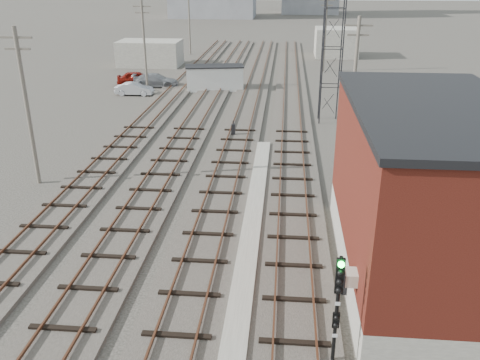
# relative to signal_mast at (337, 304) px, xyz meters

# --- Properties ---
(ground) EXTENTS (320.00, 320.00, 0.00)m
(ground) POSITION_rel_signal_mast_xyz_m (-3.70, 53.67, -2.34)
(ground) COLOR #282621
(ground) RESTS_ON ground
(track_right) EXTENTS (3.20, 90.00, 0.39)m
(track_right) POSITION_rel_signal_mast_xyz_m (-1.20, 32.67, -2.23)
(track_right) COLOR #332D28
(track_right) RESTS_ON ground
(track_mid_right) EXTENTS (3.20, 90.00, 0.39)m
(track_mid_right) POSITION_rel_signal_mast_xyz_m (-5.20, 32.67, -2.23)
(track_mid_right) COLOR #332D28
(track_mid_right) RESTS_ON ground
(track_mid_left) EXTENTS (3.20, 90.00, 0.39)m
(track_mid_left) POSITION_rel_signal_mast_xyz_m (-9.20, 32.67, -2.23)
(track_mid_left) COLOR #332D28
(track_mid_left) RESTS_ON ground
(track_left) EXTENTS (3.20, 90.00, 0.39)m
(track_left) POSITION_rel_signal_mast_xyz_m (-13.20, 32.67, -2.23)
(track_left) COLOR #332D28
(track_left) RESTS_ON ground
(platform_curb) EXTENTS (0.90, 28.00, 0.26)m
(platform_curb) POSITION_rel_signal_mast_xyz_m (-3.20, 7.67, -2.21)
(platform_curb) COLOR gray
(platform_curb) RESTS_ON ground
(brick_building) EXTENTS (6.54, 12.20, 7.22)m
(brick_building) POSITION_rel_signal_mast_xyz_m (3.80, 5.67, 1.29)
(brick_building) COLOR gray
(brick_building) RESTS_ON ground
(lattice_tower) EXTENTS (1.60, 1.60, 15.00)m
(lattice_tower) POSITION_rel_signal_mast_xyz_m (1.80, 28.67, 5.16)
(lattice_tower) COLOR black
(lattice_tower) RESTS_ON ground
(utility_pole_left_a) EXTENTS (1.80, 0.24, 9.00)m
(utility_pole_left_a) POSITION_rel_signal_mast_xyz_m (-16.20, 13.67, 2.46)
(utility_pole_left_a) COLOR #595147
(utility_pole_left_a) RESTS_ON ground
(utility_pole_left_b) EXTENTS (1.80, 0.24, 9.00)m
(utility_pole_left_b) POSITION_rel_signal_mast_xyz_m (-16.20, 38.67, 2.46)
(utility_pole_left_b) COLOR #595147
(utility_pole_left_b) RESTS_ON ground
(utility_pole_left_c) EXTENTS (1.80, 0.24, 9.00)m
(utility_pole_left_c) POSITION_rel_signal_mast_xyz_m (-16.20, 63.67, 2.46)
(utility_pole_left_c) COLOR #595147
(utility_pole_left_c) RESTS_ON ground
(utility_pole_right_a) EXTENTS (1.80, 0.24, 9.00)m
(utility_pole_right_a) POSITION_rel_signal_mast_xyz_m (2.80, 21.67, 2.46)
(utility_pole_right_a) COLOR #595147
(utility_pole_right_a) RESTS_ON ground
(utility_pole_right_b) EXTENTS (1.80, 0.24, 9.00)m
(utility_pole_right_b) POSITION_rel_signal_mast_xyz_m (2.80, 51.67, 2.46)
(utility_pole_right_b) COLOR #595147
(utility_pole_right_b) RESTS_ON ground
(shed_left) EXTENTS (8.00, 5.00, 3.20)m
(shed_left) POSITION_rel_signal_mast_xyz_m (-19.70, 53.67, -0.74)
(shed_left) COLOR gray
(shed_left) RESTS_ON ground
(shed_right) EXTENTS (6.00, 6.00, 4.00)m
(shed_right) POSITION_rel_signal_mast_xyz_m (5.30, 63.67, -0.34)
(shed_right) COLOR gray
(shed_right) RESTS_ON ground
(signal_mast) EXTENTS (0.40, 0.41, 3.99)m
(signal_mast) POSITION_rel_signal_mast_xyz_m (0.00, 0.00, 0.00)
(signal_mast) COLOR gray
(signal_mast) RESTS_ON ground
(switch_stand) EXTENTS (0.29, 0.29, 1.19)m
(switch_stand) POSITION_rel_signal_mast_xyz_m (-5.61, 23.66, -1.78)
(switch_stand) COLOR black
(switch_stand) RESTS_ON ground
(site_trailer) EXTENTS (6.39, 3.69, 2.53)m
(site_trailer) POSITION_rel_signal_mast_xyz_m (-9.24, 39.80, -1.06)
(site_trailer) COLOR white
(site_trailer) RESTS_ON ground
(car_red) EXTENTS (4.66, 2.70, 1.49)m
(car_red) POSITION_rel_signal_mast_xyz_m (-18.04, 41.46, -1.59)
(car_red) COLOR maroon
(car_red) RESTS_ON ground
(car_silver) EXTENTS (3.82, 1.39, 1.25)m
(car_silver) POSITION_rel_signal_mast_xyz_m (-16.97, 36.59, -1.71)
(car_silver) COLOR #ACAEB4
(car_silver) RESTS_ON ground
(car_grey) EXTENTS (4.88, 2.02, 1.41)m
(car_grey) POSITION_rel_signal_mast_xyz_m (-15.79, 40.72, -1.63)
(car_grey) COLOR gray
(car_grey) RESTS_ON ground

